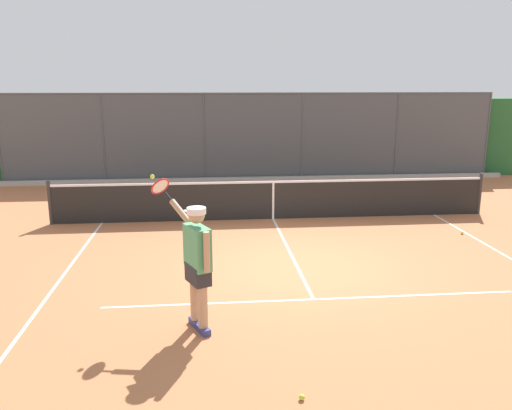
# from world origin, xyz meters

# --- Properties ---
(ground_plane) EXTENTS (60.00, 60.00, 0.00)m
(ground_plane) POSITION_xyz_m (0.00, 0.00, 0.00)
(ground_plane) COLOR #B76B42
(court_line_markings) EXTENTS (8.41, 9.06, 0.01)m
(court_line_markings) POSITION_xyz_m (0.00, 1.79, 0.00)
(court_line_markings) COLOR white
(court_line_markings) RESTS_ON ground
(fence_backdrop) EXTENTS (19.76, 1.37, 3.00)m
(fence_backdrop) POSITION_xyz_m (0.00, -9.42, 1.37)
(fence_backdrop) COLOR #474C51
(fence_backdrop) RESTS_ON ground
(tennis_net) EXTENTS (10.81, 0.09, 1.07)m
(tennis_net) POSITION_xyz_m (0.00, -3.54, 0.49)
(tennis_net) COLOR #2D2D2D
(tennis_net) RESTS_ON ground
(tennis_player) EXTENTS (0.89, 1.21, 2.02)m
(tennis_player) POSITION_xyz_m (1.78, 2.25, 1.02)
(tennis_player) COLOR navy
(tennis_player) RESTS_ON ground
(tennis_ball_near_baseline) EXTENTS (0.07, 0.07, 0.07)m
(tennis_ball_near_baseline) POSITION_xyz_m (-4.05, -1.78, 0.03)
(tennis_ball_near_baseline) COLOR #D6E042
(tennis_ball_near_baseline) RESTS_ON ground
(tennis_ball_by_sideline) EXTENTS (0.07, 0.07, 0.07)m
(tennis_ball_by_sideline) POSITION_xyz_m (0.66, 4.02, 0.03)
(tennis_ball_by_sideline) COLOR #C1D138
(tennis_ball_by_sideline) RESTS_ON ground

